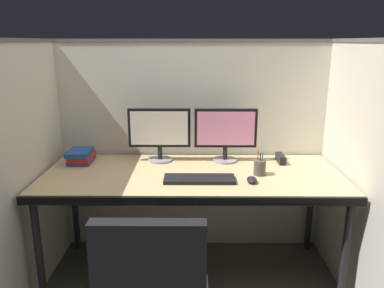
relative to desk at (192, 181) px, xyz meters
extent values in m
cube|color=beige|center=(0.00, 0.46, 0.08)|extent=(2.20, 0.05, 1.55)
cube|color=#605B56|center=(0.00, 0.46, 0.87)|extent=(2.21, 0.06, 0.02)
cube|color=beige|center=(-0.99, -0.09, 0.08)|extent=(0.05, 1.40, 1.55)
cube|color=#605B56|center=(-0.99, -0.09, 0.87)|extent=(0.06, 1.41, 0.02)
cube|color=beige|center=(0.99, -0.09, 0.08)|extent=(0.05, 1.40, 1.55)
cube|color=#605B56|center=(0.99, -0.09, 0.87)|extent=(0.06, 1.41, 0.02)
cube|color=tan|center=(0.00, 0.01, 0.03)|extent=(1.90, 0.80, 0.04)
cube|color=black|center=(0.00, -0.38, 0.03)|extent=(1.90, 0.02, 0.05)
cylinder|color=black|center=(-0.89, -0.33, -0.34)|extent=(0.04, 0.04, 0.70)
cylinder|color=black|center=(0.89, -0.33, -0.34)|extent=(0.04, 0.04, 0.70)
cylinder|color=black|center=(-0.89, 0.35, -0.34)|extent=(0.04, 0.04, 0.70)
cylinder|color=black|center=(0.89, 0.35, -0.34)|extent=(0.04, 0.04, 0.70)
cube|color=black|center=(-0.14, -1.13, 0.04)|extent=(0.40, 0.06, 0.48)
cylinder|color=gray|center=(-0.23, 0.27, 0.06)|extent=(0.17, 0.17, 0.01)
cylinder|color=black|center=(-0.23, 0.27, 0.11)|extent=(0.03, 0.03, 0.09)
cube|color=black|center=(-0.23, 0.27, 0.29)|extent=(0.43, 0.03, 0.27)
cube|color=silver|center=(-0.23, 0.25, 0.29)|extent=(0.39, 0.01, 0.23)
cylinder|color=gray|center=(0.23, 0.27, 0.06)|extent=(0.17, 0.17, 0.01)
cylinder|color=black|center=(0.23, 0.27, 0.11)|extent=(0.03, 0.03, 0.09)
cube|color=black|center=(0.23, 0.27, 0.29)|extent=(0.43, 0.03, 0.27)
cube|color=pink|center=(0.23, 0.25, 0.29)|extent=(0.39, 0.01, 0.23)
cube|color=black|center=(0.05, -0.12, 0.06)|extent=(0.43, 0.15, 0.02)
ellipsoid|color=black|center=(0.36, -0.15, 0.07)|extent=(0.06, 0.10, 0.03)
cylinder|color=#59595B|center=(0.36, -0.13, 0.08)|extent=(0.01, 0.01, 0.01)
cube|color=#4C3366|center=(-0.77, 0.23, 0.06)|extent=(0.15, 0.21, 0.03)
cube|color=#B22626|center=(-0.77, 0.23, 0.09)|extent=(0.15, 0.21, 0.03)
cube|color=#1E478C|center=(-0.78, 0.22, 0.12)|extent=(0.15, 0.21, 0.03)
cylinder|color=#4C4742|center=(0.43, -0.02, 0.10)|extent=(0.08, 0.08, 0.09)
cylinder|color=red|center=(0.41, 0.00, 0.14)|extent=(0.01, 0.01, 0.15)
cylinder|color=#263FB2|center=(0.44, -0.03, 0.13)|extent=(0.01, 0.01, 0.14)
cylinder|color=black|center=(0.43, -0.01, 0.13)|extent=(0.01, 0.01, 0.13)
cube|color=black|center=(0.62, 0.24, 0.08)|extent=(0.04, 0.15, 0.06)
camera|label=1|loc=(0.02, -2.27, 0.87)|focal=35.35mm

